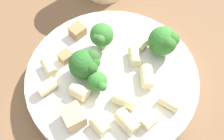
% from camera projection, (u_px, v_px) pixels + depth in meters
% --- Properties ---
extents(ground_plane, '(2.00, 2.00, 0.00)m').
position_uv_depth(ground_plane, '(112.00, 86.00, 0.39)').
color(ground_plane, brown).
extents(pasta_bowl, '(0.22, 0.22, 0.03)m').
position_uv_depth(pasta_bowl, '(112.00, 79.00, 0.37)').
color(pasta_bowl, silver).
rests_on(pasta_bowl, ground_plane).
extents(broccoli_floret_0, '(0.03, 0.03, 0.04)m').
position_uv_depth(broccoli_floret_0, '(101.00, 36.00, 0.36)').
color(broccoli_floret_0, '#84AD60').
rests_on(broccoli_floret_0, pasta_bowl).
extents(broccoli_floret_1, '(0.04, 0.04, 0.04)m').
position_uv_depth(broccoli_floret_1, '(86.00, 64.00, 0.34)').
color(broccoli_floret_1, '#9EC175').
rests_on(broccoli_floret_1, pasta_bowl).
extents(broccoli_floret_2, '(0.03, 0.02, 0.03)m').
position_uv_depth(broccoli_floret_2, '(99.00, 83.00, 0.33)').
color(broccoli_floret_2, '#84AD60').
rests_on(broccoli_floret_2, pasta_bowl).
extents(broccoli_floret_3, '(0.04, 0.04, 0.04)m').
position_uv_depth(broccoli_floret_3, '(164.00, 41.00, 0.36)').
color(broccoli_floret_3, '#84AD60').
rests_on(broccoli_floret_3, pasta_bowl).
extents(rigatoni_0, '(0.03, 0.02, 0.01)m').
position_uv_depth(rigatoni_0, '(169.00, 103.00, 0.33)').
color(rigatoni_0, beige).
rests_on(rigatoni_0, pasta_bowl).
extents(rigatoni_1, '(0.03, 0.03, 0.02)m').
position_uv_depth(rigatoni_1, '(147.00, 77.00, 0.35)').
color(rigatoni_1, beige).
rests_on(rigatoni_1, pasta_bowl).
extents(rigatoni_2, '(0.02, 0.02, 0.01)m').
position_uv_depth(rigatoni_2, '(99.00, 126.00, 0.31)').
color(rigatoni_2, beige).
rests_on(rigatoni_2, pasta_bowl).
extents(rigatoni_3, '(0.02, 0.02, 0.01)m').
position_uv_depth(rigatoni_3, '(150.00, 119.00, 0.32)').
color(rigatoni_3, beige).
rests_on(rigatoni_3, pasta_bowl).
extents(rigatoni_4, '(0.03, 0.03, 0.02)m').
position_uv_depth(rigatoni_4, '(135.00, 56.00, 0.37)').
color(rigatoni_4, beige).
rests_on(rigatoni_4, pasta_bowl).
extents(rigatoni_5, '(0.02, 0.02, 0.02)m').
position_uv_depth(rigatoni_5, '(79.00, 92.00, 0.34)').
color(rigatoni_5, beige).
rests_on(rigatoni_5, pasta_bowl).
extents(rigatoni_6, '(0.03, 0.02, 0.02)m').
position_uv_depth(rigatoni_6, '(125.00, 100.00, 0.33)').
color(rigatoni_6, beige).
rests_on(rigatoni_6, pasta_bowl).
extents(rigatoni_7, '(0.01, 0.03, 0.01)m').
position_uv_depth(rigatoni_7, '(141.00, 40.00, 0.38)').
color(rigatoni_7, beige).
rests_on(rigatoni_7, pasta_bowl).
extents(rigatoni_8, '(0.03, 0.02, 0.01)m').
position_uv_depth(rigatoni_8, '(49.00, 67.00, 0.36)').
color(rigatoni_8, beige).
rests_on(rigatoni_8, pasta_bowl).
extents(rigatoni_9, '(0.02, 0.03, 0.02)m').
position_uv_depth(rigatoni_9, '(47.00, 87.00, 0.34)').
color(rigatoni_9, beige).
rests_on(rigatoni_9, pasta_bowl).
extents(rigatoni_10, '(0.03, 0.02, 0.02)m').
position_uv_depth(rigatoni_10, '(127.00, 122.00, 0.32)').
color(rigatoni_10, beige).
rests_on(rigatoni_10, pasta_bowl).
extents(chicken_chunk_0, '(0.02, 0.02, 0.01)m').
position_uv_depth(chicken_chunk_0, '(78.00, 31.00, 0.39)').
color(chicken_chunk_0, '#A87A4C').
rests_on(chicken_chunk_0, pasta_bowl).
extents(chicken_chunk_1, '(0.02, 0.02, 0.01)m').
position_uv_depth(chicken_chunk_1, '(66.00, 57.00, 0.37)').
color(chicken_chunk_1, '#A87A4C').
rests_on(chicken_chunk_1, pasta_bowl).
extents(chicken_chunk_2, '(0.03, 0.03, 0.02)m').
position_uv_depth(chicken_chunk_2, '(73.00, 117.00, 0.32)').
color(chicken_chunk_2, tan).
rests_on(chicken_chunk_2, pasta_bowl).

